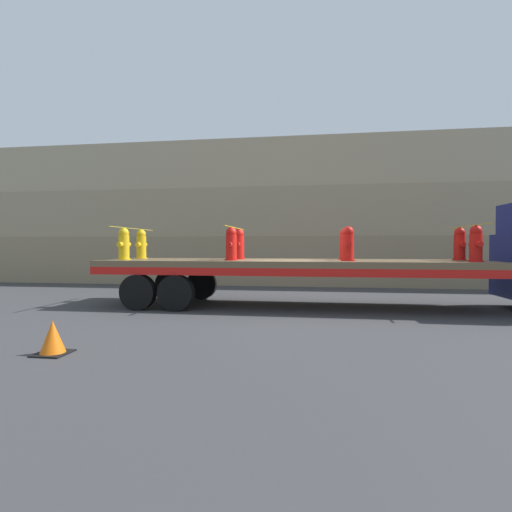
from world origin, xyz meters
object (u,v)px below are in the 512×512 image
Objects in this scene: flatbed_trailer at (268,268)px; fire_hydrant_red_far_1 at (239,244)px; fire_hydrant_red_near_3 at (476,244)px; fire_hydrant_red_near_1 at (231,244)px; fire_hydrant_yellow_near_0 at (124,244)px; fire_hydrant_red_far_2 at (345,244)px; fire_hydrant_red_far_3 at (460,244)px; fire_hydrant_red_near_2 at (348,244)px; traffic_cone at (53,338)px; fire_hydrant_yellow_far_0 at (141,245)px.

fire_hydrant_red_far_1 is (-0.91, 0.56, 0.66)m from flatbed_trailer.
flatbed_trailer is 11.64× the size of fire_hydrant_red_near_3.
fire_hydrant_yellow_near_0 is at bearing 180.00° from fire_hydrant_red_near_1.
flatbed_trailer is 11.64× the size of fire_hydrant_red_far_2.
fire_hydrant_yellow_near_0 is at bearing -173.05° from fire_hydrant_red_far_3.
fire_hydrant_red_far_3 is (5.21, 0.56, 0.66)m from flatbed_trailer.
fire_hydrant_red_near_2 is at bearing 0.00° from fire_hydrant_yellow_near_0.
fire_hydrant_red_far_2 is 7.84m from traffic_cone.
fire_hydrant_red_far_2 is 1.71× the size of traffic_cone.
fire_hydrant_yellow_far_0 is 6.23m from fire_hydrant_red_near_2.
traffic_cone is at bearing -128.91° from fire_hydrant_red_far_2.
traffic_cone is (-2.69, -5.43, -0.81)m from flatbed_trailer.
fire_hydrant_red_near_2 is at bearing -159.92° from fire_hydrant_red_far_3.
traffic_cone is (-4.84, -5.99, -1.47)m from fire_hydrant_red_far_2.
fire_hydrant_red_near_3 is 1.12m from fire_hydrant_red_far_3.
fire_hydrant_red_near_1 is 5.39m from traffic_cone.
traffic_cone is at bearing -75.17° from fire_hydrant_yellow_near_0.
traffic_cone is at bearing -148.33° from fire_hydrant_red_near_3.
fire_hydrant_yellow_near_0 is 1.00× the size of fire_hydrant_red_near_2.
fire_hydrant_red_near_2 is at bearing 180.00° from fire_hydrant_red_near_3.
fire_hydrant_yellow_far_0 is 1.00× the size of fire_hydrant_red_far_1.
fire_hydrant_yellow_far_0 is 9.19m from fire_hydrant_red_far_3.
fire_hydrant_red_far_2 is at bearing 0.00° from fire_hydrant_red_far_1.
fire_hydrant_red_near_1 is at bearing -90.00° from fire_hydrant_red_far_1.
fire_hydrant_red_far_3 is at bearing 0.00° from fire_hydrant_red_far_1.
fire_hydrant_red_near_1 is at bearing -159.92° from fire_hydrant_red_far_2.
traffic_cone is at bearing -106.48° from fire_hydrant_red_far_1.
fire_hydrant_red_near_3 is at bearing -90.00° from fire_hydrant_red_far_3.
flatbed_trailer is 19.89× the size of traffic_cone.
fire_hydrant_red_far_2 is (6.13, 1.12, 0.00)m from fire_hydrant_yellow_near_0.
fire_hydrant_red_near_1 is (-0.91, -0.56, 0.66)m from flatbed_trailer.
flatbed_trailer is at bearing 173.87° from fire_hydrant_red_near_3.
fire_hydrant_red_near_1 is at bearing 180.00° from fire_hydrant_red_near_2.
fire_hydrant_red_near_3 is at bearing 0.00° from fire_hydrant_yellow_near_0.
traffic_cone is (-4.84, -4.87, -1.47)m from fire_hydrant_red_near_2.
fire_hydrant_red_near_1 is at bearing 180.00° from fire_hydrant_red_near_3.
fire_hydrant_red_far_2 is 1.00× the size of fire_hydrant_red_near_3.
fire_hydrant_red_near_1 is 3.06m from fire_hydrant_red_near_2.
fire_hydrant_red_far_3 is (3.06, 1.12, 0.00)m from fire_hydrant_red_near_2.
fire_hydrant_red_far_1 is 6.42m from traffic_cone.
fire_hydrant_red_near_2 is (6.13, -1.12, 0.00)m from fire_hydrant_yellow_far_0.
fire_hydrant_red_far_1 is at bearing 180.00° from fire_hydrant_red_far_3.
fire_hydrant_red_near_1 and fire_hydrant_red_near_3 have the same top height.
fire_hydrant_red_near_2 is at bearing 0.00° from fire_hydrant_red_near_1.
fire_hydrant_red_far_1 is 1.00× the size of fire_hydrant_red_far_2.
fire_hydrant_red_far_3 is at bearing 20.08° from fire_hydrant_red_near_2.
fire_hydrant_red_far_2 is (3.06, 1.12, 0.00)m from fire_hydrant_red_near_1.
flatbed_trailer is at bearing 31.48° from fire_hydrant_red_near_1.
flatbed_trailer is 11.64× the size of fire_hydrant_red_near_1.
flatbed_trailer is 4.07m from fire_hydrant_yellow_near_0.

